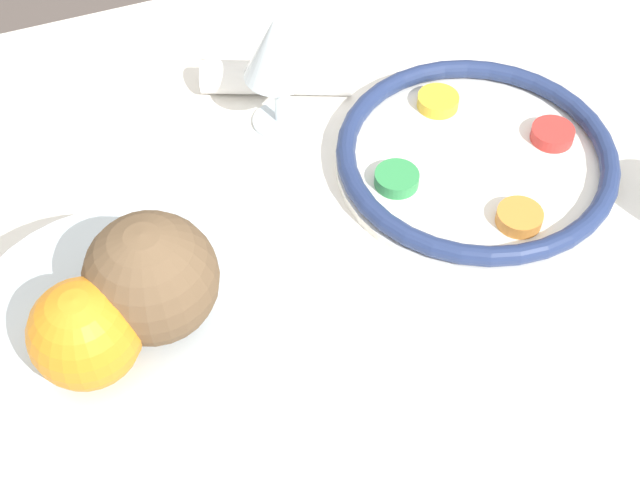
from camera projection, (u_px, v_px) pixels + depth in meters
dining_table at (283, 417)px, 1.14m from camera, size 1.55×0.83×0.72m
seder_plate at (476, 157)px, 0.91m from camera, size 0.29×0.29×0.03m
wine_glass at (276, 51)px, 0.89m from camera, size 0.07×0.07×0.14m
fruit_stand at (114, 331)px, 0.69m from camera, size 0.22×0.22×0.11m
orange_fruit at (85, 334)px, 0.61m from camera, size 0.08×0.08×0.08m
coconut at (151, 278)px, 0.63m from camera, size 0.10×0.10×0.10m
napkin_roll at (276, 78)px, 0.99m from camera, size 0.17×0.10×0.04m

